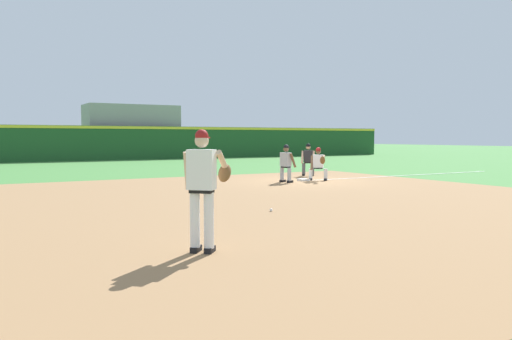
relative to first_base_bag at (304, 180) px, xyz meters
The scene contains 11 objects.
ground_plane 0.04m from the first_base_bag, ahead, with size 160.00×160.00×0.00m, color #47843D.
infield_dirt_patch 6.34m from the first_base_bag, 132.01° to the right, with size 18.00×18.00×0.01m, color #9E754C.
foul_line_stripe 5.61m from the first_base_bag, ahead, with size 11.22×0.10×0.00m, color white.
first_base_bag is the anchor object (origin of this frame).
baseball 8.35m from the first_base_bag, 130.31° to the right, with size 0.07×0.07×0.07m, color white.
pitcher 12.67m from the first_base_bag, 131.93° to the right, with size 0.85×0.55×1.86m.
first_baseman 0.93m from the first_base_bag, 17.09° to the right, with size 0.73×1.09×1.34m.
baserunner 1.24m from the first_base_bag, 168.05° to the right, with size 0.52×0.64×1.46m.
umpire 2.76m from the first_base_bag, 50.55° to the left, with size 0.68×0.66×1.46m.
outfield_wall 22.04m from the first_base_bag, 90.00° to the left, with size 48.00×0.54×2.60m.
stadium_seating_block 24.57m from the first_base_bag, 90.00° to the left, with size 7.33×3.35×4.35m.
Camera 1 is at (-11.44, -16.26, 1.74)m, focal length 35.00 mm.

